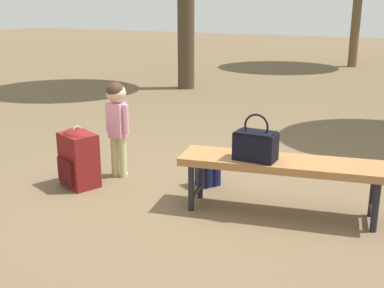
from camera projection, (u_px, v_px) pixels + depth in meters
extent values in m
plane|color=brown|center=(185.00, 198.00, 4.25)|extent=(40.00, 40.00, 0.00)
cube|color=#9E6B3D|center=(282.00, 163.00, 3.84)|extent=(1.64, 0.66, 0.06)
cylinder|color=black|center=(191.00, 188.00, 3.95)|extent=(0.05, 0.05, 0.39)
cylinder|color=black|center=(200.00, 176.00, 4.21)|extent=(0.05, 0.05, 0.39)
cylinder|color=black|center=(376.00, 207.00, 3.59)|extent=(0.05, 0.05, 0.39)
cylinder|color=black|center=(373.00, 193.00, 3.85)|extent=(0.05, 0.05, 0.39)
cylinder|color=black|center=(196.00, 192.00, 4.11)|extent=(0.09, 0.28, 0.04)
cylinder|color=black|center=(373.00, 211.00, 3.74)|extent=(0.09, 0.28, 0.04)
cube|color=black|center=(256.00, 146.00, 3.80)|extent=(0.33, 0.19, 0.22)
cube|color=black|center=(256.00, 133.00, 3.77)|extent=(0.29, 0.19, 0.02)
torus|color=black|center=(256.00, 126.00, 3.75)|extent=(0.20, 0.02, 0.20)
cylinder|color=#CCCC8C|center=(115.00, 156.00, 4.75)|extent=(0.07, 0.07, 0.39)
cylinder|color=#CCCC8C|center=(123.00, 157.00, 4.71)|extent=(0.07, 0.07, 0.39)
ellipsoid|color=white|center=(117.00, 172.00, 4.82)|extent=(0.05, 0.09, 0.04)
ellipsoid|color=white|center=(125.00, 174.00, 4.78)|extent=(0.05, 0.09, 0.04)
cube|color=pink|center=(117.00, 120.00, 4.63)|extent=(0.14, 0.12, 0.33)
cylinder|color=pink|center=(109.00, 117.00, 4.67)|extent=(0.06, 0.06, 0.28)
cylinder|color=pink|center=(126.00, 120.00, 4.59)|extent=(0.06, 0.06, 0.28)
sphere|color=beige|center=(116.00, 93.00, 4.56)|extent=(0.19, 0.19, 0.19)
sphere|color=#3F2819|center=(115.00, 91.00, 4.55)|extent=(0.17, 0.17, 0.17)
cube|color=maroon|center=(79.00, 160.00, 4.47)|extent=(0.41, 0.36, 0.50)
ellipsoid|color=maroon|center=(77.00, 135.00, 4.40)|extent=(0.39, 0.34, 0.11)
cube|color=#4A1010|center=(66.00, 171.00, 4.40)|extent=(0.23, 0.12, 0.22)
cube|color=#4A1010|center=(96.00, 159.00, 4.50)|extent=(0.06, 0.04, 0.42)
cube|color=#4A1010|center=(88.00, 155.00, 4.61)|extent=(0.06, 0.04, 0.42)
torus|color=#B2B2B7|center=(77.00, 130.00, 4.39)|extent=(0.04, 0.08, 0.08)
cube|color=#191E4C|center=(208.00, 170.00, 4.51)|extent=(0.23, 0.24, 0.29)
ellipsoid|color=#191E4C|center=(208.00, 156.00, 4.47)|extent=(0.22, 0.23, 0.06)
cube|color=black|center=(203.00, 172.00, 4.59)|extent=(0.09, 0.12, 0.13)
cube|color=black|center=(208.00, 174.00, 4.42)|extent=(0.03, 0.03, 0.24)
cube|color=black|center=(216.00, 172.00, 4.46)|extent=(0.03, 0.03, 0.24)
torus|color=black|center=(208.00, 154.00, 4.46)|extent=(0.04, 0.03, 0.05)
cylinder|color=brown|center=(357.00, 9.00, 12.14)|extent=(0.22, 0.22, 2.84)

